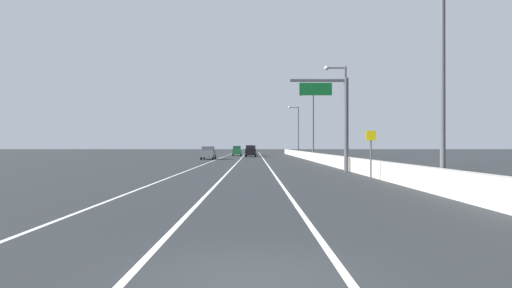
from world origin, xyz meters
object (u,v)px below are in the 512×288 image
overhead_sign_gantry (337,113)px  lamp_post_right_near (437,68)px  car_red_1 (250,150)px  car_black_2 (251,151)px  lamp_post_right_third (311,121)px  car_gray_0 (208,153)px  speed_advisory_sign (371,151)px  lamp_post_right_fourth (297,127)px  lamp_post_right_second (343,109)px  car_green_3 (237,151)px

overhead_sign_gantry → lamp_post_right_near: size_ratio=0.77×
car_red_1 → car_black_2: car_red_1 is taller
lamp_post_right_third → car_gray_0: bearing=173.8°
lamp_post_right_near → car_black_2: 59.18m
speed_advisory_sign → car_red_1: 66.86m
speed_advisory_sign → car_red_1: (-7.90, 66.39, -0.71)m
overhead_sign_gantry → lamp_post_right_fourth: lamp_post_right_fourth is taller
lamp_post_right_third → lamp_post_right_fourth: (0.07, 21.44, 0.00)m
lamp_post_right_near → lamp_post_right_fourth: same height
speed_advisory_sign → lamp_post_right_near: (1.24, -6.48, 3.85)m
lamp_post_right_near → car_red_1: 73.58m
lamp_post_right_near → car_gray_0: lamp_post_right_near is taller
lamp_post_right_near → lamp_post_right_third: size_ratio=1.00×
lamp_post_right_second → car_gray_0: 28.11m
car_green_3 → overhead_sign_gantry: bearing=-79.1°
speed_advisory_sign → lamp_post_right_near: bearing=-79.2°
car_black_2 → car_green_3: size_ratio=0.96×
car_gray_0 → lamp_post_right_third: bearing=-6.2°
car_red_1 → lamp_post_right_second: bearing=-79.7°
lamp_post_right_near → lamp_post_right_fourth: bearing=89.9°
speed_advisory_sign → lamp_post_right_near: lamp_post_right_near is taller
lamp_post_right_fourth → car_black_2: 11.75m
lamp_post_right_second → car_black_2: lamp_post_right_second is taller
car_gray_0 → lamp_post_right_second: bearing=-56.4°
lamp_post_right_second → car_red_1: size_ratio=2.30×
overhead_sign_gantry → lamp_post_right_second: bearing=74.6°
overhead_sign_gantry → lamp_post_right_third: 28.23m
car_green_3 → lamp_post_right_third: bearing=-63.9°
car_gray_0 → car_green_3: (3.40, 22.52, 0.02)m
overhead_sign_gantry → car_green_3: (-10.08, 52.34, -3.74)m
overhead_sign_gantry → lamp_post_right_second: 7.02m
lamp_post_right_third → lamp_post_right_fourth: bearing=89.8°
lamp_post_right_near → car_red_1: lamp_post_right_near is taller
lamp_post_right_near → lamp_post_right_third: 42.88m
overhead_sign_gantry → lamp_post_right_second: (1.85, 6.72, 0.89)m
lamp_post_right_second → car_gray_0: size_ratio=2.22×
lamp_post_right_fourth → car_red_1: 13.41m
lamp_post_right_second → lamp_post_right_third: bearing=90.3°
car_black_2 → car_green_3: bearing=108.3°
car_gray_0 → car_green_3: 22.78m
lamp_post_right_second → car_black_2: bearing=103.8°
lamp_post_right_near → car_black_2: size_ratio=2.34×
lamp_post_right_third → lamp_post_right_fourth: size_ratio=1.00×
lamp_post_right_third → car_black_2: lamp_post_right_third is taller
overhead_sign_gantry → lamp_post_right_second: lamp_post_right_second is taller
lamp_post_right_fourth → car_red_1: lamp_post_right_fourth is taller
lamp_post_right_near → car_green_3: size_ratio=2.24×
lamp_post_right_near → lamp_post_right_fourth: size_ratio=1.00×
lamp_post_right_near → car_red_1: bearing=97.1°
lamp_post_right_third → car_gray_0: size_ratio=2.22×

